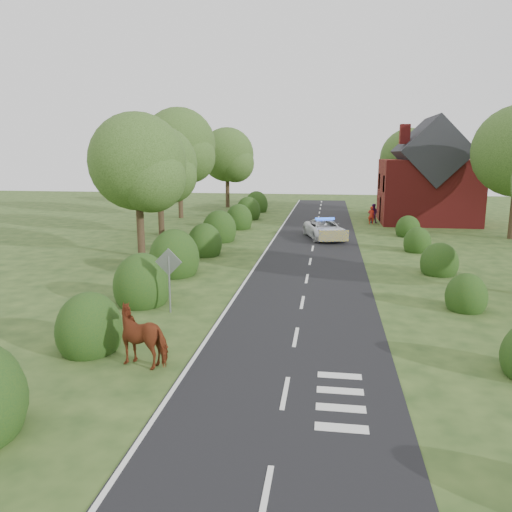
% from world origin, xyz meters
% --- Properties ---
extents(ground, '(120.00, 120.00, 0.00)m').
position_xyz_m(ground, '(0.00, 0.00, 0.00)').
color(ground, '#27401A').
extents(road, '(6.00, 70.00, 0.02)m').
position_xyz_m(road, '(0.00, 15.00, 0.01)').
color(road, black).
rests_on(road, ground).
extents(road_markings, '(4.96, 70.00, 0.01)m').
position_xyz_m(road_markings, '(-1.60, 12.93, 0.03)').
color(road_markings, white).
rests_on(road_markings, road).
extents(hedgerow_left, '(2.75, 50.41, 3.00)m').
position_xyz_m(hedgerow_left, '(-6.51, 11.69, 0.75)').
color(hedgerow_left, '#183D17').
rests_on(hedgerow_left, ground).
extents(hedgerow_right, '(2.10, 45.78, 2.10)m').
position_xyz_m(hedgerow_right, '(6.60, 11.21, 0.55)').
color(hedgerow_right, '#183D17').
rests_on(hedgerow_right, ground).
extents(tree_left_a, '(5.74, 5.60, 8.38)m').
position_xyz_m(tree_left_a, '(-9.75, 11.86, 5.34)').
color(tree_left_a, '#332316').
rests_on(tree_left_a, ground).
extents(tree_left_b, '(5.74, 5.60, 8.07)m').
position_xyz_m(tree_left_b, '(-11.25, 19.86, 5.04)').
color(tree_left_b, '#332316').
rests_on(tree_left_b, ground).
extents(tree_left_c, '(6.97, 6.80, 10.22)m').
position_xyz_m(tree_left_c, '(-12.70, 29.83, 6.53)').
color(tree_left_c, '#332316').
rests_on(tree_left_c, ground).
extents(tree_left_d, '(6.15, 6.00, 8.89)m').
position_xyz_m(tree_left_d, '(-10.23, 39.85, 5.64)').
color(tree_left_d, '#332316').
rests_on(tree_left_d, ground).
extents(tree_right_c, '(6.15, 6.00, 8.58)m').
position_xyz_m(tree_right_c, '(9.27, 37.85, 5.34)').
color(tree_right_c, '#332316').
rests_on(tree_right_c, ground).
extents(road_sign, '(1.06, 0.08, 2.53)m').
position_xyz_m(road_sign, '(-5.00, 2.00, 1.65)').
color(road_sign, gray).
rests_on(road_sign, ground).
extents(house, '(8.00, 7.40, 9.17)m').
position_xyz_m(house, '(9.49, 30.00, 3.79)').
color(house, maroon).
rests_on(house, ground).
extents(cow, '(2.18, 1.39, 1.44)m').
position_xyz_m(cow, '(-4.24, -2.66, 0.72)').
color(cow, maroon).
rests_on(cow, ground).
extents(police_van, '(3.48, 5.39, 1.52)m').
position_xyz_m(police_van, '(0.71, 19.97, 0.69)').
color(police_van, white).
rests_on(police_van, ground).
extents(pedestrian_red, '(0.60, 0.42, 1.55)m').
position_xyz_m(pedestrian_red, '(4.61, 28.19, 0.78)').
color(pedestrian_red, red).
rests_on(pedestrian_red, ground).
extents(pedestrian_purple, '(0.95, 0.82, 1.69)m').
position_xyz_m(pedestrian_purple, '(4.84, 29.11, 0.85)').
color(pedestrian_purple, '#451551').
rests_on(pedestrian_purple, ground).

